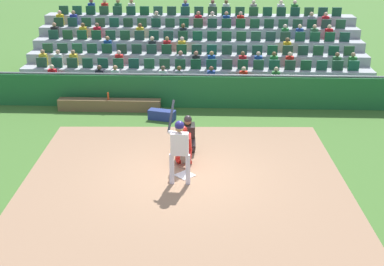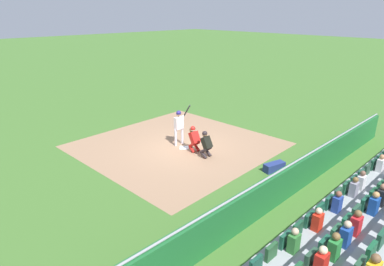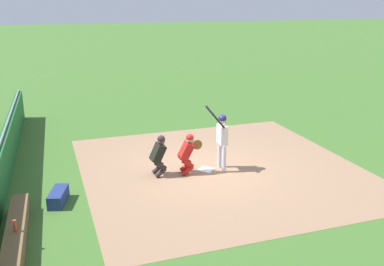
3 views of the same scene
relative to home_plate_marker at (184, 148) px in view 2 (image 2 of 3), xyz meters
The scene contains 10 objects.
ground_plane 0.02m from the home_plate_marker, ahead, with size 160.00×160.00×0.00m, color #3E6929.
infield_dirt_patch 0.50m from the home_plate_marker, 90.00° to the left, with size 8.69×8.50×0.01m, color #967255.
home_plate_marker is the anchor object (origin of this frame).
batter_at_plate 1.20m from the home_plate_marker, 76.17° to the left, with size 0.61×0.76×2.17m.
catcher_crouching 0.93m from the home_plate_marker, 82.69° to the right, with size 0.48×0.71×1.27m.
home_plate_umpire 1.63m from the home_plate_marker, 90.35° to the right, with size 0.49×0.50×1.28m.
dugout_wall 5.94m from the home_plate_marker, 90.00° to the right, with size 16.66×0.24×1.30m.
dugout_bench 6.20m from the home_plate_marker, 59.84° to the right, with size 3.83×0.40×0.44m, color brown.
water_bottle_on_bench 6.20m from the home_plate_marker, 59.46° to the right, with size 0.07×0.07×0.27m, color #D44420.
equipment_duffel_bag 4.58m from the home_plate_marker, 76.57° to the right, with size 0.96×0.36×0.35m, color navy.
Camera 2 is at (-10.09, -10.97, 6.35)m, focal length 30.69 mm.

